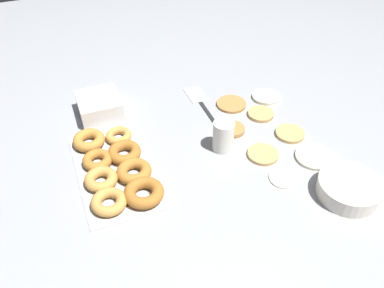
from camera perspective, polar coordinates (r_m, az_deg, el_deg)
ground_plane at (r=1.31m, az=5.09°, el=-0.39°), size 3.00×3.00×0.00m
pancake_0 at (r=1.45m, az=9.63°, el=4.17°), size 0.09×0.09×0.01m
pancake_1 at (r=1.54m, az=10.29°, el=6.53°), size 0.10×0.10×0.01m
pancake_2 at (r=1.49m, az=5.54°, el=5.59°), size 0.11×0.11×0.01m
pancake_3 at (r=1.23m, az=12.66°, el=-4.65°), size 0.08×0.08×0.01m
pancake_4 at (r=1.32m, az=16.81°, el=-1.73°), size 0.12×0.12×0.01m
pancake_5 at (r=1.39m, az=13.59°, el=1.43°), size 0.10×0.10×0.01m
pancake_6 at (r=1.29m, az=9.92°, el=-1.44°), size 0.10×0.10×0.01m
pancake_7 at (r=1.37m, az=5.73°, el=2.06°), size 0.08×0.08×0.01m
donut_tray at (r=1.23m, az=-10.60°, el=-3.36°), size 0.40×0.22×0.04m
batter_bowl at (r=1.23m, az=21.15°, el=-5.83°), size 0.18×0.18×0.05m
container_stack at (r=1.45m, az=-12.83°, el=5.18°), size 0.15×0.14×0.07m
paper_cup at (r=1.27m, az=4.50°, el=1.02°), size 0.07×0.07×0.10m
spatula at (r=1.52m, az=0.82°, el=6.46°), size 0.23×0.06×0.01m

